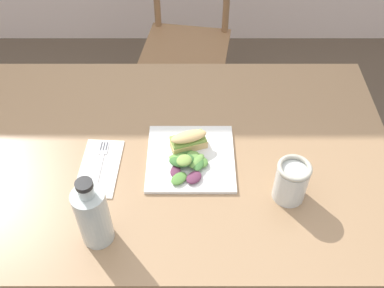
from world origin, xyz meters
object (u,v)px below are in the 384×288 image
bottle_cold_brew (95,218)px  mason_jar_iced_tea (292,183)px  chair_wooden_far (188,44)px  dining_table (155,177)px  sandwich_half_front (190,140)px  plate_lunch (192,158)px  fork_on_napkin (102,162)px

bottle_cold_brew → mason_jar_iced_tea: 0.50m
chair_wooden_far → dining_table: bearing=-95.6°
sandwich_half_front → mason_jar_iced_tea: 0.31m
chair_wooden_far → sandwich_half_front: bearing=-89.1°
dining_table → sandwich_half_front: size_ratio=12.56×
mason_jar_iced_tea → bottle_cold_brew: bearing=-165.6°
chair_wooden_far → bottle_cold_brew: size_ratio=4.07×
chair_wooden_far → plate_lunch: (0.02, -0.99, 0.30)m
plate_lunch → mason_jar_iced_tea: size_ratio=2.07×
fork_on_napkin → mason_jar_iced_tea: mason_jar_iced_tea is taller
fork_on_napkin → bottle_cold_brew: bearing=-83.1°
dining_table → fork_on_napkin: size_ratio=7.59×
plate_lunch → bottle_cold_brew: size_ratio=1.16×
dining_table → fork_on_napkin: 0.19m
chair_wooden_far → fork_on_napkin: (-0.23, -1.00, 0.30)m
fork_on_napkin → sandwich_half_front: bearing=12.3°
sandwich_half_front → mason_jar_iced_tea: size_ratio=0.94×
dining_table → fork_on_napkin: fork_on_napkin is taller
dining_table → sandwich_half_front: bearing=3.4°
plate_lunch → mason_jar_iced_tea: bearing=-26.1°
chair_wooden_far → sandwich_half_front: (0.02, -0.95, 0.33)m
sandwich_half_front → chair_wooden_far: bearing=90.9°
dining_table → mason_jar_iced_tea: 0.44m
dining_table → mason_jar_iced_tea: size_ratio=11.80×
sandwich_half_front → bottle_cold_brew: size_ratio=0.53×
chair_wooden_far → plate_lunch: 1.03m
dining_table → mason_jar_iced_tea: bearing=-22.9°
fork_on_napkin → bottle_cold_brew: bottle_cold_brew is taller
plate_lunch → fork_on_napkin: (-0.25, -0.02, 0.00)m
chair_wooden_far → sandwich_half_front: 1.00m
chair_wooden_far → fork_on_napkin: 1.07m
bottle_cold_brew → mason_jar_iced_tea: (0.48, 0.12, -0.03)m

